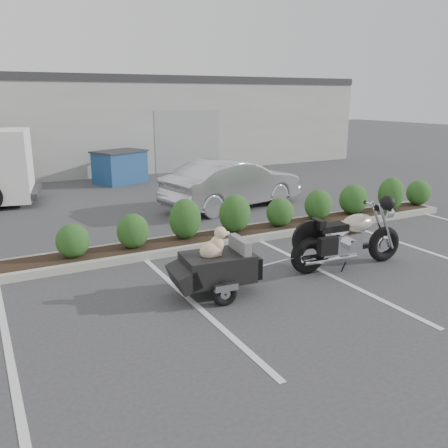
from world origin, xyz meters
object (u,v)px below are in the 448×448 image
pet_trailer (216,266)px  dumpster (120,167)px  sedan (233,183)px  motorcycle (348,239)px

pet_trailer → dumpster: size_ratio=0.90×
sedan → dumpster: 5.81m
dumpster → motorcycle: bearing=-107.4°
pet_trailer → sedan: 6.38m
sedan → motorcycle: bearing=162.5°
pet_trailer → motorcycle: bearing=4.9°
motorcycle → dumpster: 11.06m
dumpster → pet_trailer: bearing=-121.8°
motorcycle → sedan: 5.48m
pet_trailer → dumpster: bearing=87.2°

